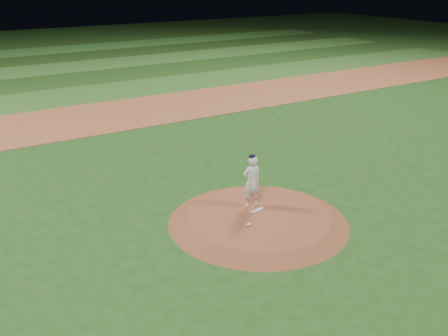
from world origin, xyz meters
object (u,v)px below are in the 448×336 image
at_px(pitching_rubber, 257,210).
at_px(pitcher_on_mound, 252,181).
at_px(rosin_bag, 249,225).
at_px(pitchers_mound, 258,218).

xyz_separation_m(pitching_rubber, pitcher_on_mound, (0.01, 0.36, 0.84)).
xyz_separation_m(pitching_rubber, rosin_bag, (-0.80, -0.69, 0.02)).
bearing_deg(rosin_bag, pitcher_on_mound, 52.11).
distance_m(pitchers_mound, pitching_rubber, 0.31).
bearing_deg(pitcher_on_mound, rosin_bag, -127.89).
bearing_deg(pitching_rubber, pitchers_mound, -129.03).
distance_m(rosin_bag, pitcher_on_mound, 1.55).
height_order(rosin_bag, pitcher_on_mound, pitcher_on_mound).
distance_m(pitching_rubber, rosin_bag, 1.05).
height_order(pitchers_mound, rosin_bag, rosin_bag).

